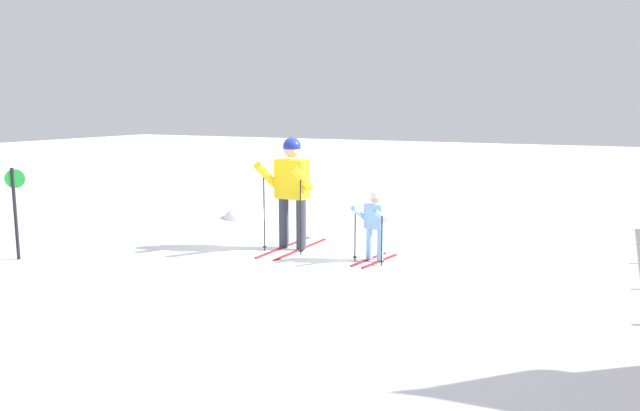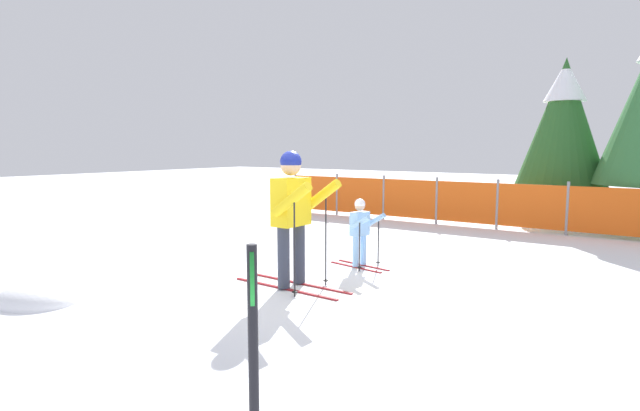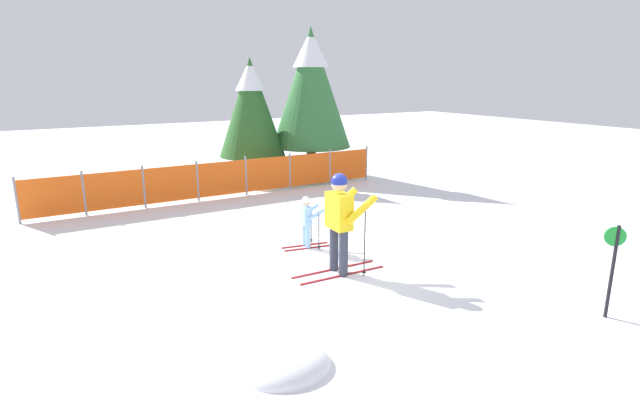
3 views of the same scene
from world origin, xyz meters
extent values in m
plane|color=white|center=(0.00, 0.00, 0.00)|extent=(60.00, 60.00, 0.00)
cube|color=maroon|center=(0.15, 0.07, 0.01)|extent=(1.68, 0.08, 0.02)
cube|color=maroon|center=(0.14, -0.25, 0.01)|extent=(1.68, 0.08, 0.02)
cylinder|color=#333847|center=(0.15, 0.07, 0.42)|extent=(0.16, 0.16, 0.80)
cylinder|color=#333847|center=(0.14, -0.25, 0.42)|extent=(0.16, 0.16, 0.80)
cube|color=yellow|center=(0.14, -0.09, 1.13)|extent=(0.29, 0.50, 0.62)
cylinder|color=yellow|center=(0.41, 0.21, 1.19)|extent=(0.60, 0.14, 0.46)
cylinder|color=yellow|center=(0.40, -0.41, 1.19)|extent=(0.60, 0.14, 0.46)
sphere|color=#D8AD8C|center=(0.14, -0.09, 1.59)|extent=(0.27, 0.27, 0.27)
sphere|color=navy|center=(0.14, -0.09, 1.64)|extent=(0.28, 0.28, 0.28)
cylinder|color=black|center=(0.47, 0.23, 0.62)|extent=(0.02, 0.02, 1.24)
cylinder|color=black|center=(0.47, 0.23, 0.06)|extent=(0.07, 0.07, 0.01)
cylinder|color=black|center=(0.46, -0.43, 0.62)|extent=(0.02, 0.02, 1.24)
cylinder|color=black|center=(0.46, -0.43, 0.06)|extent=(0.07, 0.07, 0.01)
cube|color=maroon|center=(0.33, 1.47, 0.01)|extent=(0.98, 0.21, 0.02)
cube|color=maroon|center=(0.29, 1.28, 0.01)|extent=(0.98, 0.21, 0.02)
cylinder|color=#8CBFF2|center=(0.33, 1.47, 0.25)|extent=(0.09, 0.09, 0.47)
cylinder|color=#8CBFF2|center=(0.29, 1.28, 0.25)|extent=(0.09, 0.09, 0.47)
cube|color=#8CBFF2|center=(0.31, 1.38, 0.67)|extent=(0.21, 0.31, 0.36)
cylinder|color=#8CBFF2|center=(0.50, 1.53, 0.72)|extent=(0.37, 0.13, 0.25)
cylinder|color=#8CBFF2|center=(0.44, 1.17, 0.72)|extent=(0.37, 0.13, 0.25)
sphere|color=#D8AD8C|center=(0.31, 1.38, 0.94)|extent=(0.16, 0.16, 0.16)
sphere|color=white|center=(0.31, 1.38, 0.97)|extent=(0.16, 0.16, 0.16)
cylinder|color=black|center=(0.53, 1.57, 0.36)|extent=(0.02, 0.02, 0.73)
cylinder|color=black|center=(0.53, 1.57, 0.06)|extent=(0.07, 0.07, 0.01)
cylinder|color=black|center=(0.46, 1.12, 0.36)|extent=(0.02, 0.02, 0.73)
cylinder|color=black|center=(0.46, 1.12, 0.06)|extent=(0.07, 0.07, 0.01)
cylinder|color=gray|center=(-4.68, 6.20, 0.56)|extent=(0.06, 0.06, 1.12)
cylinder|color=gray|center=(-3.25, 6.21, 0.56)|extent=(0.06, 0.06, 1.12)
cylinder|color=gray|center=(-1.83, 6.22, 0.56)|extent=(0.06, 0.06, 1.12)
cylinder|color=gray|center=(-0.41, 6.23, 0.56)|extent=(0.06, 0.06, 1.12)
cylinder|color=gray|center=(1.01, 6.24, 0.56)|extent=(0.06, 0.06, 1.12)
cylinder|color=gray|center=(2.44, 6.25, 0.56)|extent=(0.06, 0.06, 1.12)
cube|color=orange|center=(-3.96, 6.21, 0.56)|extent=(1.42, 0.04, 0.94)
cube|color=orange|center=(-2.54, 6.22, 0.56)|extent=(1.42, 0.04, 0.94)
cube|color=orange|center=(-1.12, 6.23, 0.56)|extent=(1.42, 0.04, 0.94)
cube|color=orange|center=(0.30, 6.24, 0.56)|extent=(1.42, 0.04, 0.94)
cube|color=orange|center=(1.73, 6.25, 0.56)|extent=(1.42, 0.04, 0.94)
cube|color=orange|center=(3.15, 6.26, 0.56)|extent=(1.42, 0.04, 0.94)
cylinder|color=#4C3823|center=(1.99, 8.01, 0.42)|extent=(0.26, 0.26, 0.83)
cone|color=#275A26|center=(1.99, 8.01, 2.38)|extent=(2.12, 2.12, 3.10)
cone|color=white|center=(1.99, 8.01, 3.37)|extent=(0.95, 0.95, 0.93)
cylinder|color=black|center=(2.56, -3.44, 0.69)|extent=(0.05, 0.05, 1.37)
cylinder|color=green|center=(2.54, -3.42, 1.21)|extent=(0.21, 0.22, 0.28)
ellipsoid|color=white|center=(-1.98, -2.28, 0.00)|extent=(1.10, 0.94, 0.44)
camera|label=1|loc=(8.73, 4.59, 2.27)|focal=35.00mm
camera|label=2|loc=(4.13, -5.12, 1.82)|focal=28.00mm
camera|label=3|loc=(-4.28, -6.99, 3.36)|focal=28.00mm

